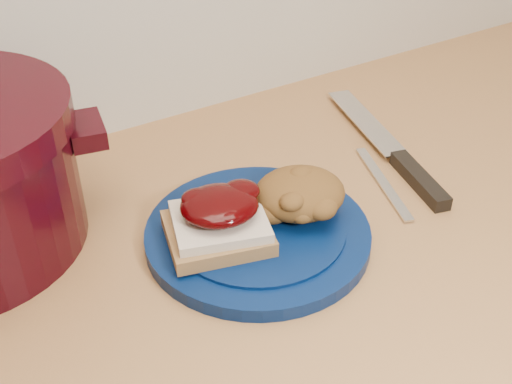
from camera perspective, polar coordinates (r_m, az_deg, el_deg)
plate at (r=0.71m, az=0.15°, el=-3.79°), size 0.32×0.32×0.02m
sandwich at (r=0.67m, az=-3.33°, el=-2.50°), size 0.13×0.12×0.05m
stuffing_mound at (r=0.71m, az=3.91°, el=-0.12°), size 0.13×0.12×0.05m
chef_knife at (r=0.85m, az=12.96°, el=2.58°), size 0.10×0.31×0.02m
butter_knife at (r=0.82m, az=11.23°, el=0.86°), size 0.06×0.16×0.00m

